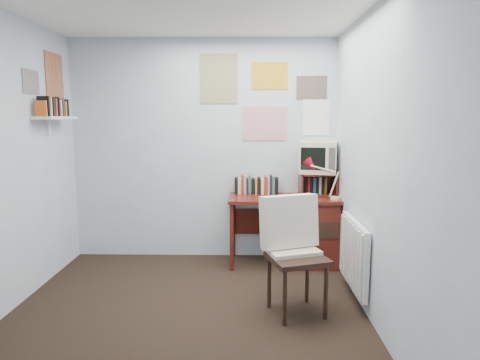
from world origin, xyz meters
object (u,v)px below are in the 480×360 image
(desk_lamp, at_px, (336,182))
(crt_tv, at_px, (318,156))
(desk_chair, at_px, (297,259))
(radiator, at_px, (354,254))
(desk, at_px, (307,228))
(tv_riser, at_px, (318,184))
(wall_shelf, at_px, (55,118))

(desk_lamp, relative_size, crt_tv, 0.97)
(desk_chair, bearing_deg, radiator, 10.44)
(desk, distance_m, desk_chair, 1.26)
(desk, height_order, tv_riser, tv_riser)
(crt_tv, bearing_deg, desk_lamp, -50.76)
(tv_riser, xyz_separation_m, radiator, (0.17, -1.04, -0.47))
(crt_tv, xyz_separation_m, wall_shelf, (-2.69, -0.51, 0.42))
(tv_riser, bearing_deg, desk_chair, -105.60)
(desk, xyz_separation_m, tv_riser, (0.12, 0.11, 0.48))
(crt_tv, bearing_deg, radiator, -69.50)
(tv_riser, bearing_deg, wall_shelf, -169.68)
(desk, distance_m, tv_riser, 0.51)
(tv_riser, distance_m, crt_tv, 0.31)
(desk, relative_size, crt_tv, 3.01)
(tv_riser, height_order, radiator, tv_riser)
(desk_chair, bearing_deg, crt_tv, 56.28)
(tv_riser, bearing_deg, desk_lamp, -60.33)
(tv_riser, bearing_deg, desk, -137.04)
(crt_tv, relative_size, wall_shelf, 0.64)
(desk, height_order, crt_tv, crt_tv)
(desk_lamp, xyz_separation_m, radiator, (0.02, -0.78, -0.53))
(desk, relative_size, tv_riser, 3.00)
(radiator, bearing_deg, tv_riser, 99.28)
(desk_chair, relative_size, desk_lamp, 2.46)
(tv_riser, height_order, wall_shelf, wall_shelf)
(desk_chair, bearing_deg, desk_lamp, 45.75)
(desk_lamp, distance_m, wall_shelf, 2.93)
(desk_chair, height_order, wall_shelf, wall_shelf)
(desk_lamp, bearing_deg, desk, 132.36)
(desk, bearing_deg, desk_lamp, -29.57)
(desk_lamp, xyz_separation_m, wall_shelf, (-2.84, -0.23, 0.67))
(wall_shelf, bearing_deg, desk, 8.40)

